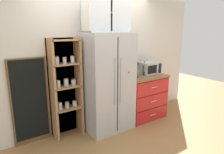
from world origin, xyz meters
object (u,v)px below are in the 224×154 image
(mug_sage, at_px, (138,73))
(mug_navy, at_px, (145,74))
(refrigerator, at_px, (108,82))
(chalkboard_menu, at_px, (30,101))
(bottle_green, at_px, (144,69))
(bottle_clear, at_px, (144,69))
(coffee_maker, at_px, (131,70))
(microwave, at_px, (149,68))

(mug_sage, xyz_separation_m, mug_navy, (0.13, -0.08, -0.01))
(refrigerator, xyz_separation_m, chalkboard_menu, (-1.34, 0.30, -0.19))
(bottle_green, bearing_deg, bottle_clear, -90.00)
(chalkboard_menu, bearing_deg, mug_navy, -7.92)
(refrigerator, height_order, bottle_green, refrigerator)
(coffee_maker, distance_m, mug_navy, 0.37)
(bottle_green, bearing_deg, chalkboard_menu, 172.59)
(coffee_maker, bearing_deg, bottle_clear, -3.13)
(bottle_clear, xyz_separation_m, chalkboard_menu, (-2.26, 0.30, -0.34))
(microwave, distance_m, chalkboard_menu, 2.49)
(microwave, relative_size, mug_navy, 3.88)
(microwave, height_order, chalkboard_menu, chalkboard_menu)
(coffee_maker, xyz_separation_m, bottle_clear, (0.35, -0.02, -0.02))
(microwave, height_order, coffee_maker, coffee_maker)
(microwave, xyz_separation_m, mug_sage, (-0.32, 0.01, -0.08))
(bottle_green, distance_m, chalkboard_menu, 2.31)
(refrigerator, relative_size, bottle_green, 6.24)
(mug_sage, bearing_deg, coffee_maker, -167.65)
(bottle_green, relative_size, chalkboard_menu, 0.20)
(microwave, distance_m, mug_navy, 0.22)
(microwave, xyz_separation_m, bottle_green, (-0.19, -0.06, 0.00))
(microwave, relative_size, bottle_clear, 1.49)
(mug_sage, height_order, bottle_green, bottle_green)
(mug_sage, xyz_separation_m, chalkboard_menu, (-2.13, 0.23, -0.26))
(microwave, height_order, bottle_clear, bottle_clear)
(mug_navy, xyz_separation_m, chalkboard_menu, (-2.27, 0.31, -0.25))
(mug_navy, distance_m, bottle_green, 0.09)
(mug_navy, height_order, bottle_clear, bottle_clear)
(bottle_clear, height_order, chalkboard_menu, chalkboard_menu)
(refrigerator, relative_size, bottle_clear, 6.25)
(mug_sage, bearing_deg, refrigerator, -175.27)
(microwave, bearing_deg, coffee_maker, -175.54)
(mug_sage, height_order, chalkboard_menu, chalkboard_menu)
(coffee_maker, height_order, bottle_clear, coffee_maker)
(mug_sage, bearing_deg, microwave, -1.00)
(coffee_maker, height_order, mug_sage, coffee_maker)
(chalkboard_menu, bearing_deg, bottle_green, -7.41)
(refrigerator, distance_m, bottle_green, 0.94)
(coffee_maker, distance_m, chalkboard_menu, 1.97)
(microwave, distance_m, bottle_clear, 0.20)
(bottle_green, height_order, bottle_clear, same)
(refrigerator, height_order, mug_navy, refrigerator)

